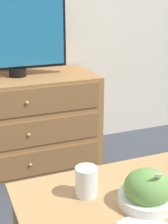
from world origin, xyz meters
name	(u,v)px	position (x,y,z in m)	size (l,w,h in m)	color
ground_plane	(26,148)	(0.00, 0.00, 0.00)	(12.00, 12.00, 0.00)	#383D47
dresser	(21,122)	(-0.08, -0.28, 0.34)	(1.12, 0.51, 0.68)	#9E6B3D
tv	(15,36)	(-0.07, -0.24, 0.97)	(0.73, 0.12, 0.54)	black
coffee_table	(132,215)	(0.07, -1.67, 0.42)	(0.88, 0.60, 0.49)	tan
takeout_bowl	(147,191)	(0.10, -1.71, 0.55)	(0.22, 0.22, 0.16)	silver
drink_cup	(86,183)	(-0.09, -1.57, 0.54)	(0.09, 0.09, 0.12)	beige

